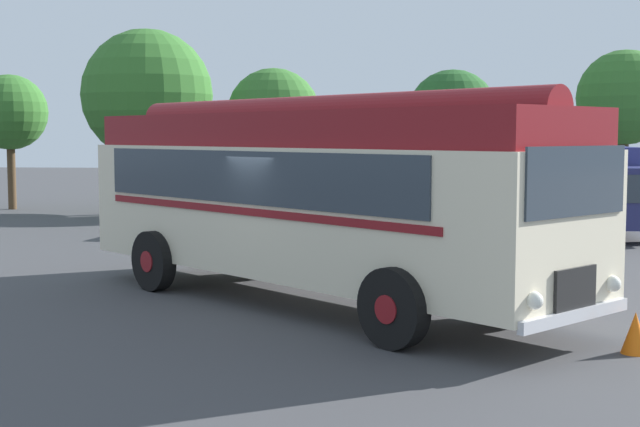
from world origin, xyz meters
The scene contains 13 objects.
ground_plane centered at (0.00, 0.00, 0.00)m, with size 120.00×120.00×0.00m, color #3D3D3F.
vintage_bus centered at (0.11, 0.08, 1.89)m, with size 9.07×8.63×3.49m.
car_near_left centered at (-3.45, 10.65, 0.85)m, with size 2.34×4.38×1.66m.
car_mid_left centered at (-1.01, 10.81, 0.85)m, with size 2.28×4.35×1.66m.
car_mid_right centered at (2.12, 10.75, 0.85)m, with size 2.05×4.24×1.66m.
car_far_right centered at (4.58, 11.19, 0.85)m, with size 2.28×4.35×1.66m.
box_van centered at (7.16, 11.49, 1.36)m, with size 2.34×5.77×2.50m.
tree_far_left centered at (-13.23, 18.03, 3.64)m, with size 2.85×2.85×5.12m.
tree_left_of_centre centered at (-7.55, 16.91, 4.29)m, with size 4.71×4.71×6.63m.
tree_centre centered at (-2.90, 16.93, 3.50)m, with size 3.36×3.36×5.22m.
tree_right_of_centre centered at (3.48, 18.18, 3.52)m, with size 3.31×3.31×5.20m.
tree_far_right centered at (9.55, 17.95, 4.19)m, with size 3.38×3.38×5.86m.
traffic_cone centered at (4.65, -2.94, 0.28)m, with size 0.36×0.36×0.55m, color orange.
Camera 1 is at (1.60, -14.68, 2.85)m, focal length 50.00 mm.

